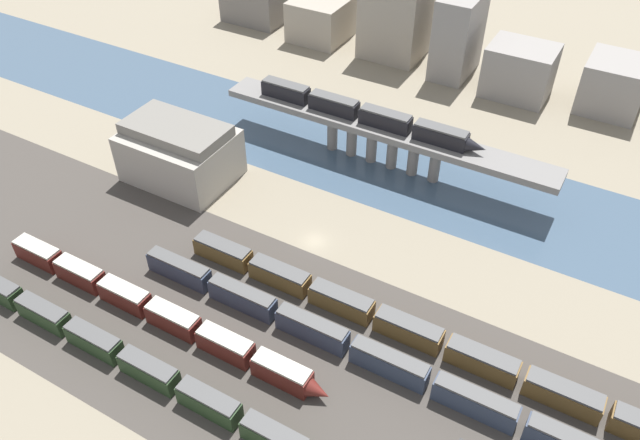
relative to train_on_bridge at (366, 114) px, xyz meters
The scene contains 16 objects.
ground_plane 30.13m from the train_on_bridge, 81.59° to the right, with size 400.00×400.00×0.00m, color gray.
railbed_yard 53.10m from the train_on_bridge, 85.46° to the right, with size 280.00×42.00×0.01m, color #423D38.
river_water 11.56m from the train_on_bridge, ahead, with size 320.00×28.04×0.01m, color #3D5166.
bridge 5.39m from the train_on_bridge, ahead, with size 71.68×7.09×9.12m.
train_on_bridge is the anchor object (origin of this frame).
train_yard_near 65.90m from the train_on_bridge, 95.46° to the right, with size 66.77×2.79×3.65m.
train_yard_mid 57.29m from the train_on_bridge, 99.06° to the right, with size 62.12×3.03×3.70m.
train_yard_far 55.81m from the train_on_bridge, 58.42° to the right, with size 93.66×2.61×3.94m.
train_yard_outer 49.91m from the train_on_bridge, 53.86° to the right, with size 84.40×3.11×3.56m.
warehouse_building 38.08m from the train_on_bridge, 140.71° to the right, with size 20.83×15.70×12.23m.
city_block_far_left 77.33m from the train_on_bridge, 140.90° to the left, with size 17.66×13.20×10.78m, color slate.
city_block_left 59.93m from the train_on_bridge, 128.31° to the left, with size 14.80×15.15×11.14m, color gray.
city_block_center 49.95m from the train_on_bridge, 107.38° to the left, with size 15.91×14.19×22.21m, color gray.
city_block_right 46.04m from the train_on_bridge, 86.29° to the left, with size 8.94×15.76×20.51m, color gray.
city_block_far_right 47.50m from the train_on_bridge, 64.86° to the left, with size 15.49×12.42×12.39m, color gray.
city_block_tall 62.65m from the train_on_bridge, 48.89° to the left, with size 13.61×14.38×12.06m, color gray.
Camera 1 is at (41.80, -71.63, 76.81)m, focal length 35.00 mm.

